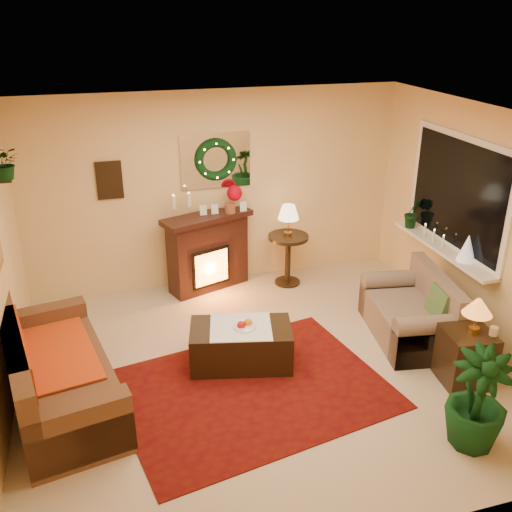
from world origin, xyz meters
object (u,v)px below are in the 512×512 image
object	(u,v)px
end_table_square	(465,358)
coffee_table	(241,347)
loveseat	(410,304)
sofa	(59,365)
fireplace	(208,250)
side_table_round	(288,262)

from	to	relation	value
end_table_square	coffee_table	xyz separation A→B (m)	(-2.10, 0.93, -0.06)
end_table_square	coffee_table	size ratio (longest dim) A/B	0.54
end_table_square	loveseat	bearing A→B (deg)	96.32
sofa	fireplace	distance (m)	2.78
end_table_square	fireplace	bearing A→B (deg)	126.02
fireplace	coffee_table	distance (m)	1.93
end_table_square	side_table_round	bearing A→B (deg)	110.54
end_table_square	coffee_table	distance (m)	2.30
loveseat	side_table_round	xyz separation A→B (m)	(-0.88, 1.70, -0.10)
fireplace	loveseat	size ratio (longest dim) A/B	0.80
side_table_round	coffee_table	size ratio (longest dim) A/B	0.67
fireplace	loveseat	xyz separation A→B (m)	(1.95, -1.89, -0.13)
loveseat	coffee_table	world-z (taller)	loveseat
loveseat	end_table_square	distance (m)	0.95
loveseat	end_table_square	size ratio (longest dim) A/B	2.32
sofa	coffee_table	world-z (taller)	sofa
fireplace	side_table_round	world-z (taller)	fireplace
sofa	side_table_round	bearing A→B (deg)	21.53
side_table_round	coffee_table	world-z (taller)	side_table_round
sofa	loveseat	distance (m)	3.82
loveseat	side_table_round	size ratio (longest dim) A/B	1.87
loveseat	side_table_round	world-z (taller)	loveseat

